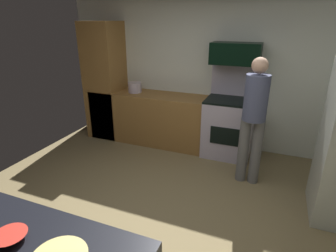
{
  "coord_description": "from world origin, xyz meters",
  "views": [
    {
      "loc": [
        1.04,
        -2.25,
        2.13
      ],
      "look_at": [
        0.02,
        0.3,
        1.05
      ],
      "focal_mm": 29.14,
      "sensor_mm": 36.0,
      "label": 1
    }
  ],
  "objects_px": {
    "oven_range": "(229,125)",
    "person_cook": "(254,116)",
    "mixing_bowl_large": "(10,237)",
    "stock_pot": "(135,87)",
    "microwave": "(236,54)"
  },
  "relations": [
    {
      "from": "microwave",
      "to": "mixing_bowl_large",
      "type": "relative_size",
      "value": 3.68
    },
    {
      "from": "microwave",
      "to": "oven_range",
      "type": "bearing_deg",
      "value": -90.0
    },
    {
      "from": "person_cook",
      "to": "stock_pot",
      "type": "height_order",
      "value": "person_cook"
    },
    {
      "from": "microwave",
      "to": "mixing_bowl_large",
      "type": "xyz_separation_m",
      "value": [
        -0.72,
        -3.49,
        -0.72
      ]
    },
    {
      "from": "microwave",
      "to": "mixing_bowl_large",
      "type": "height_order",
      "value": "microwave"
    },
    {
      "from": "mixing_bowl_large",
      "to": "person_cook",
      "type": "bearing_deg",
      "value": 66.83
    },
    {
      "from": "oven_range",
      "to": "mixing_bowl_large",
      "type": "bearing_deg",
      "value": -102.01
    },
    {
      "from": "oven_range",
      "to": "microwave",
      "type": "relative_size",
      "value": 2.0
    },
    {
      "from": "person_cook",
      "to": "stock_pot",
      "type": "relative_size",
      "value": 7.07
    },
    {
      "from": "mixing_bowl_large",
      "to": "stock_pot",
      "type": "relative_size",
      "value": 0.83
    },
    {
      "from": "oven_range",
      "to": "mixing_bowl_large",
      "type": "xyz_separation_m",
      "value": [
        -0.72,
        -3.4,
        0.41
      ]
    },
    {
      "from": "mixing_bowl_large",
      "to": "stock_pot",
      "type": "xyz_separation_m",
      "value": [
        -0.99,
        3.41,
        0.07
      ]
    },
    {
      "from": "oven_range",
      "to": "person_cook",
      "type": "relative_size",
      "value": 0.87
    },
    {
      "from": "stock_pot",
      "to": "mixing_bowl_large",
      "type": "bearing_deg",
      "value": -73.82
    },
    {
      "from": "microwave",
      "to": "mixing_bowl_large",
      "type": "bearing_deg",
      "value": -101.72
    }
  ]
}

